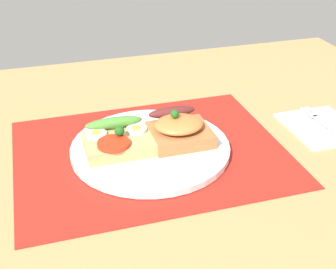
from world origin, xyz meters
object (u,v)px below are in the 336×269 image
object	(u,v)px
plate	(150,148)
fork	(323,123)
sandwich_salmon	(179,129)
napkin	(322,126)
sandwich_egg_tomato	(118,141)

from	to	relation	value
plate	fork	size ratio (longest dim) A/B	1.86
sandwich_salmon	napkin	xyz separation A→B (cm)	(26.62, -1.08, -3.10)
sandwich_salmon	fork	world-z (taller)	sandwich_salmon
sandwich_egg_tomato	napkin	xyz separation A→B (cm)	(36.75, -0.89, -2.64)
plate	napkin	size ratio (longest dim) A/B	1.88
plate	sandwich_salmon	world-z (taller)	sandwich_salmon
plate	sandwich_salmon	xyz separation A→B (cm)	(4.98, 0.49, 2.54)
sandwich_egg_tomato	fork	size ratio (longest dim) A/B	0.78
napkin	fork	xyz separation A→B (cm)	(0.39, 0.26, 0.46)
sandwich_egg_tomato	napkin	bearing A→B (deg)	-1.38
sandwich_egg_tomato	sandwich_salmon	size ratio (longest dim) A/B	1.07
plate	sandwich_salmon	bearing A→B (deg)	5.59
sandwich_egg_tomato	fork	world-z (taller)	sandwich_egg_tomato
sandwich_egg_tomato	napkin	size ratio (longest dim) A/B	0.79
napkin	fork	distance (cm)	0.65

